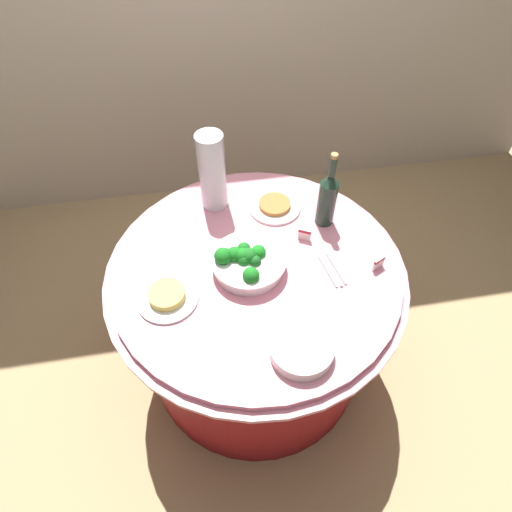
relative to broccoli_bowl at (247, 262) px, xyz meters
name	(u,v)px	position (x,y,z in m)	size (l,w,h in m)	color
ground_plane	(256,356)	(0.04, 0.02, -0.79)	(6.00, 6.00, 0.00)	tan
buffet_table	(256,316)	(0.04, 0.02, -0.41)	(1.16, 1.16, 0.74)	maroon
broccoli_bowl	(247,262)	(0.00, 0.00, 0.00)	(0.28, 0.28, 0.12)	white
plate_stack	(301,348)	(0.12, -0.37, -0.02)	(0.21, 0.21, 0.05)	white
wine_bottle	(327,198)	(0.35, 0.20, 0.08)	(0.07, 0.07, 0.34)	#1D3628
decorative_fruit_vase	(213,176)	(-0.08, 0.38, 0.10)	(0.11, 0.11, 0.34)	silver
serving_tongs	(333,271)	(0.31, -0.07, -0.04)	(0.07, 0.17, 0.01)	silver
food_plate_noodles	(167,296)	(-0.30, -0.08, -0.03)	(0.22, 0.22, 0.04)	white
food_plate_peanuts	(275,206)	(0.17, 0.31, -0.03)	(0.22, 0.22, 0.03)	white
label_placard_front	(305,234)	(0.25, 0.11, -0.01)	(0.05, 0.03, 0.05)	white
label_placard_mid	(379,263)	(0.48, -0.08, -0.01)	(0.05, 0.03, 0.05)	white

